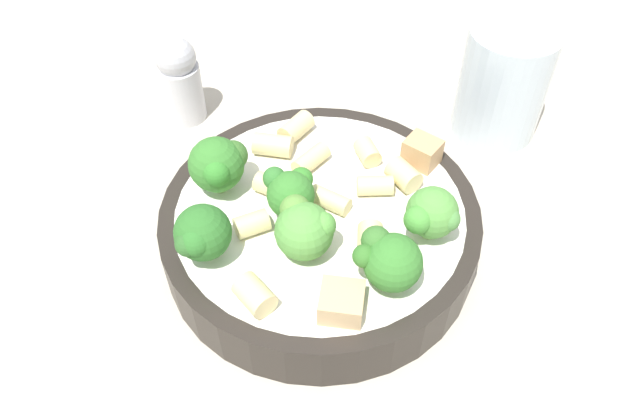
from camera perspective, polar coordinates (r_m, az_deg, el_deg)
The scene contains 23 objects.
ground_plane at distance 0.46m, azimuth 0.00°, elevation -4.16°, with size 2.00×2.00×0.00m, color #BCB29E.
pasta_bowl at distance 0.45m, azimuth 0.00°, elevation -2.33°, with size 0.22×0.22×0.04m.
broccoli_floret_0 at distance 0.39m, azimuth -10.83°, elevation -3.00°, with size 0.04×0.04×0.04m.
broccoli_floret_1 at distance 0.38m, azimuth 6.37°, elevation -5.52°, with size 0.04×0.04×0.04m.
broccoli_floret_2 at distance 0.43m, azimuth -9.26°, elevation 3.19°, with size 0.04×0.04×0.04m.
broccoli_floret_3 at distance 0.41m, azimuth 10.17°, elevation -1.22°, with size 0.04×0.04×0.04m.
broccoli_floret_4 at distance 0.39m, azimuth -1.42°, elevation -2.55°, with size 0.04×0.04×0.04m.
broccoli_floret_5 at distance 0.41m, azimuth -2.98°, elevation 1.06°, with size 0.03×0.03×0.04m.
rigatoni_0 at distance 0.43m, azimuth 0.70°, elevation 0.35°, with size 0.01×0.01×0.03m, color beige.
rigatoni_1 at distance 0.46m, azimuth 4.36°, elevation 4.39°, with size 0.01×0.01×0.02m, color beige.
rigatoni_2 at distance 0.48m, azimuth -2.21°, elevation 6.62°, with size 0.02×0.02×0.03m, color beige.
rigatoni_3 at distance 0.42m, azimuth -6.45°, elevation -1.75°, with size 0.02×0.02×0.02m, color beige.
rigatoni_4 at distance 0.44m, azimuth -4.35°, elevation 1.26°, with size 0.01×0.01×0.03m, color beige.
rigatoni_5 at distance 0.44m, azimuth 4.85°, elevation 1.61°, with size 0.01×0.01×0.03m, color beige.
rigatoni_6 at distance 0.47m, azimuth -4.34°, elevation 5.03°, with size 0.02×0.02×0.03m, color beige.
rigatoni_7 at distance 0.46m, azimuth -0.84°, elevation 3.72°, with size 0.01×0.01×0.03m, color beige.
rigatoni_8 at distance 0.41m, azimuth 4.63°, elevation -3.59°, with size 0.02×0.02×0.02m, color beige.
rigatoni_9 at distance 0.38m, azimuth -6.00°, elevation -8.64°, with size 0.02×0.02×0.02m, color beige.
rigatoni_10 at distance 0.45m, azimuth 7.92°, elevation 1.91°, with size 0.02×0.02×0.02m, color beige.
chicken_chunk_0 at distance 0.38m, azimuth 1.98°, elevation -9.33°, with size 0.03×0.03×0.02m, color tan.
chicken_chunk_1 at distance 0.47m, azimuth 9.31°, elevation 4.37°, with size 0.02×0.02×0.02m, color tan.
drinking_glass at distance 0.55m, azimuth 16.26°, elevation 9.73°, with size 0.07×0.07×0.10m.
pepper_shaker at distance 0.56m, azimuth -12.70°, elevation 10.68°, with size 0.04×0.04×0.08m.
Camera 1 is at (-0.11, -0.27, 0.36)m, focal length 35.00 mm.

